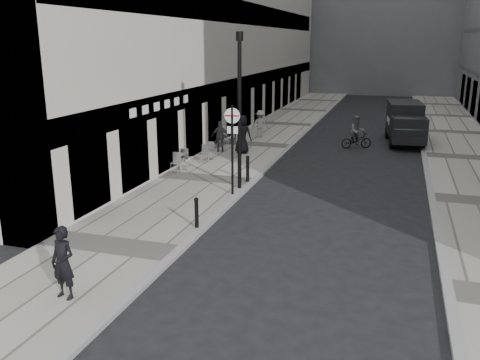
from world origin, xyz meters
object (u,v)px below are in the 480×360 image
object	(u,v)px
lamppost	(240,104)
cyclist	(357,136)
walking_man	(63,263)
panel_van	(405,121)
sign_post	(232,138)

from	to	relation	value
lamppost	cyclist	world-z (taller)	lamppost
walking_man	panel_van	xyz separation A→B (m)	(7.28, 21.68, 0.33)
sign_post	cyclist	size ratio (longest dim) A/B	1.87
lamppost	cyclist	size ratio (longest dim) A/B	3.31
cyclist	lamppost	bearing A→B (deg)	-134.32
panel_van	cyclist	xyz separation A→B (m)	(-2.50, -2.30, -0.60)
lamppost	cyclist	bearing A→B (deg)	69.32
panel_van	lamppost	bearing A→B (deg)	-123.12
sign_post	lamppost	bearing A→B (deg)	84.56
lamppost	walking_man	bearing A→B (deg)	-96.50
sign_post	cyclist	xyz separation A→B (m)	(3.68, 10.64, -1.57)
walking_man	sign_post	distance (m)	8.91
panel_van	cyclist	bearing A→B (deg)	-143.41
sign_post	lamppost	distance (m)	1.45
walking_man	sign_post	xyz separation A→B (m)	(1.10, 8.75, 1.31)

